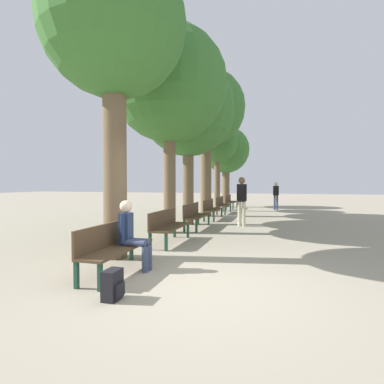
{
  "coord_description": "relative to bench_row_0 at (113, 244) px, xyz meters",
  "views": [
    {
      "loc": [
        1.14,
        -4.32,
        1.55
      ],
      "look_at": [
        -1.37,
        4.4,
        1.27
      ],
      "focal_mm": 28.0,
      "sensor_mm": 36.0,
      "label": 1
    }
  ],
  "objects": [
    {
      "name": "tree_row_5",
      "position": [
        -0.51,
        14.53,
        3.13
      ],
      "size": [
        2.98,
        2.98,
        5.16
      ],
      "color": "brown",
      "rests_on": "ground_plane"
    },
    {
      "name": "tree_row_2",
      "position": [
        -0.51,
        6.15,
        3.75
      ],
      "size": [
        3.49,
        3.49,
        6.03
      ],
      "color": "brown",
      "rests_on": "ground_plane"
    },
    {
      "name": "pedestrian_near",
      "position": [
        1.48,
        6.13,
        0.51
      ],
      "size": [
        0.35,
        0.27,
        1.75
      ],
      "color": "beige",
      "rests_on": "ground_plane"
    },
    {
      "name": "person_seated",
      "position": [
        0.23,
        0.23,
        0.16
      ],
      "size": [
        0.57,
        0.32,
        1.24
      ],
      "color": "#384260",
      "rests_on": "ground_plane"
    },
    {
      "name": "tree_row_3",
      "position": [
        -0.51,
        9.0,
        4.45
      ],
      "size": [
        3.6,
        3.6,
        6.81
      ],
      "color": "brown",
      "rests_on": "ground_plane"
    },
    {
      "name": "ground_plane",
      "position": [
        1.58,
        -0.22,
        -0.49
      ],
      "size": [
        80.0,
        80.0,
        0.0
      ],
      "primitive_type": "plane",
      "color": "gray"
    },
    {
      "name": "tree_row_1",
      "position": [
        -0.51,
        4.16,
        4.04
      ],
      "size": [
        3.55,
        3.55,
        6.34
      ],
      "color": "brown",
      "rests_on": "ground_plane"
    },
    {
      "name": "bench_row_2",
      "position": [
        0.0,
        5.23,
        0.0
      ],
      "size": [
        0.48,
        1.79,
        0.84
      ],
      "color": "#4C3823",
      "rests_on": "ground_plane"
    },
    {
      "name": "tree_row_0",
      "position": [
        -0.51,
        0.94,
        4.18
      ],
      "size": [
        2.96,
        2.96,
        6.24
      ],
      "color": "brown",
      "rests_on": "ground_plane"
    },
    {
      "name": "backpack",
      "position": [
        0.62,
        -1.07,
        -0.3
      ],
      "size": [
        0.22,
        0.29,
        0.4
      ],
      "color": "black",
      "rests_on": "ground_plane"
    },
    {
      "name": "bench_row_5",
      "position": [
        0.0,
        13.07,
        0.0
      ],
      "size": [
        0.48,
        1.79,
        0.84
      ],
      "color": "#4C3823",
      "rests_on": "ground_plane"
    },
    {
      "name": "bench_row_1",
      "position": [
        0.0,
        2.61,
        0.0
      ],
      "size": [
        0.48,
        1.79,
        0.84
      ],
      "color": "#4C3823",
      "rests_on": "ground_plane"
    },
    {
      "name": "tree_row_4",
      "position": [
        -0.51,
        11.67,
        3.25
      ],
      "size": [
        2.25,
        2.25,
        4.93
      ],
      "color": "brown",
      "rests_on": "ground_plane"
    },
    {
      "name": "pedestrian_mid",
      "position": [
        2.6,
        13.34,
        0.42
      ],
      "size": [
        0.32,
        0.27,
        1.6
      ],
      "color": "#384260",
      "rests_on": "ground_plane"
    },
    {
      "name": "bench_row_4",
      "position": [
        0.0,
        10.45,
        0.0
      ],
      "size": [
        0.48,
        1.79,
        0.84
      ],
      "color": "#4C3823",
      "rests_on": "ground_plane"
    },
    {
      "name": "bench_row_3",
      "position": [
        0.0,
        7.84,
        0.0
      ],
      "size": [
        0.48,
        1.79,
        0.84
      ],
      "color": "#4C3823",
      "rests_on": "ground_plane"
    },
    {
      "name": "bench_row_0",
      "position": [
        0.0,
        0.0,
        0.0
      ],
      "size": [
        0.48,
        1.79,
        0.84
      ],
      "color": "#4C3823",
      "rests_on": "ground_plane"
    }
  ]
}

